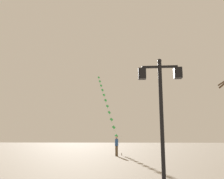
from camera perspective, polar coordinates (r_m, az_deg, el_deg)
ground_plane at (r=21.73m, az=2.89°, el=-15.14°), size 160.00×160.00×0.00m
twin_lantern_lamp_post at (r=9.16m, az=11.08°, el=-1.04°), size 1.58×0.28×4.40m
kite_train at (r=32.32m, az=-1.26°, el=-3.21°), size 4.53×15.04×11.47m
kite_flyer at (r=22.54m, az=1.04°, el=-12.71°), size 0.31×0.63×1.71m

